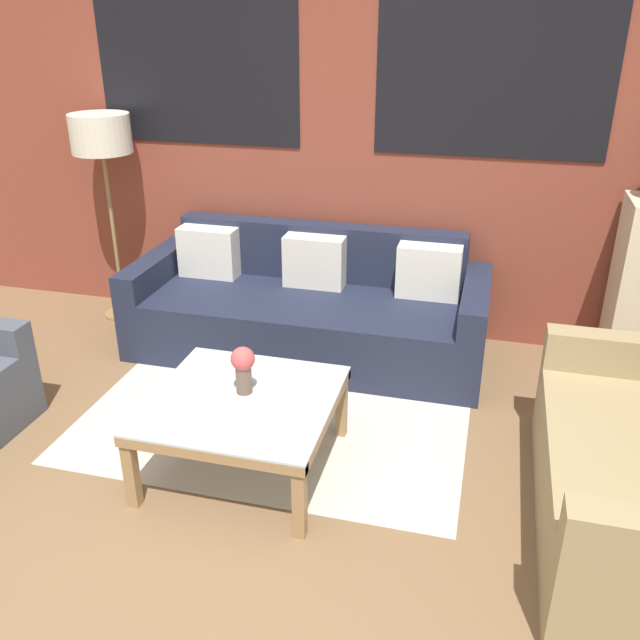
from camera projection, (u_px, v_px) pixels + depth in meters
ground_plane at (202, 556)px, 2.84m from camera, size 16.00×16.00×0.00m
wall_back_brick at (338, 124)px, 4.39m from camera, size 8.40×0.09×2.80m
rug at (282, 405)px, 3.91m from camera, size 2.12×1.69×0.00m
couch_dark at (309, 310)px, 4.46m from camera, size 2.28×0.88×0.78m
coffee_table at (243, 409)px, 3.25m from camera, size 0.87×0.87×0.40m
floor_lamp at (102, 143)px, 4.55m from camera, size 0.40×0.40×1.46m
flower_vase at (243, 366)px, 3.22m from camera, size 0.12×0.12×0.24m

